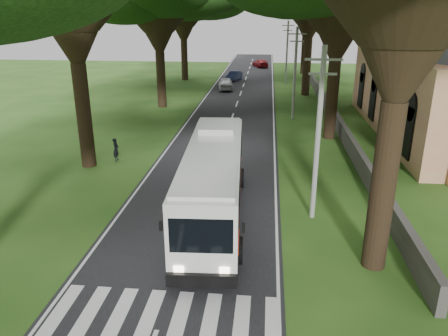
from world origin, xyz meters
name	(u,v)px	position (x,y,z in m)	size (l,w,h in m)	color
ground	(174,284)	(0.00, 0.00, 0.00)	(140.00, 140.00, 0.00)	#244B15
road	(231,120)	(0.00, 25.00, 0.01)	(8.00, 120.00, 0.04)	black
crosswalk	(161,320)	(0.00, -2.00, 0.00)	(8.00, 3.00, 0.01)	silver
property_wall	(335,118)	(9.00, 24.00, 0.60)	(0.35, 50.00, 1.20)	#383533
pole_near	(318,133)	(5.50, 6.00, 4.18)	(1.60, 0.24, 8.00)	gray
pole_mid	(295,72)	(5.50, 26.00, 4.18)	(1.60, 0.24, 8.00)	gray
pole_far	(287,51)	(5.50, 46.00, 4.18)	(1.60, 0.24, 8.00)	gray
coach_bus	(214,180)	(0.80, 5.61, 1.90)	(3.29, 12.08, 3.53)	silver
distant_car_a	(226,84)	(-2.00, 40.36, 0.78)	(1.77, 4.40, 1.50)	#BAB9BF
distant_car_b	(234,76)	(-1.53, 47.89, 0.65)	(1.32, 3.79, 1.25)	navy
distant_car_c	(260,63)	(1.76, 63.14, 0.68)	(1.81, 4.45, 1.29)	maroon
pedestrian	(116,149)	(-6.58, 13.14, 0.76)	(0.55, 0.36, 1.51)	black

